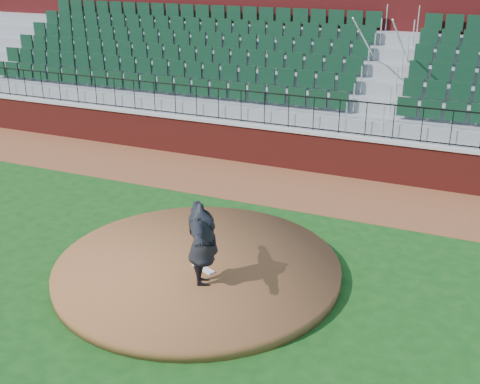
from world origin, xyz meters
name	(u,v)px	position (x,y,z in m)	size (l,w,h in m)	color
ground	(212,273)	(0.00, 0.00, 0.00)	(90.00, 90.00, 0.00)	#124012
warning_track	(294,187)	(0.00, 5.40, 0.01)	(34.00, 3.20, 0.01)	brown
field_wall	(312,152)	(0.00, 7.00, 0.60)	(34.00, 0.35, 1.20)	maroon
wall_cap	(313,132)	(0.00, 7.00, 1.25)	(34.00, 0.45, 0.10)	#B7B7B7
wall_railing	(314,114)	(0.00, 7.00, 1.80)	(34.00, 0.05, 1.00)	black
seating_stands	(338,81)	(0.00, 9.72, 2.30)	(34.00, 5.10, 4.60)	gray
concourse_wall	(359,55)	(0.00, 12.52, 2.75)	(34.00, 0.50, 5.50)	maroon
pitchers_mound	(198,268)	(-0.26, -0.13, 0.12)	(5.99, 5.99, 0.25)	brown
pitching_rubber	(203,268)	(-0.04, -0.31, 0.27)	(0.58, 0.14, 0.04)	white
pitcher	(203,244)	(0.23, -0.81, 1.11)	(2.11, 0.57, 1.72)	black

